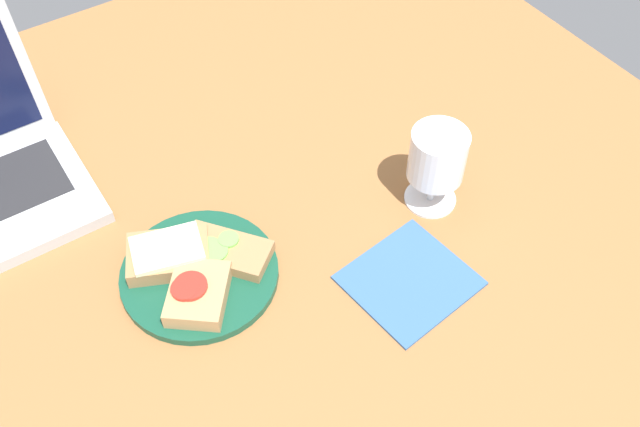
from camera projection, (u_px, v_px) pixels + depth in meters
wooden_table at (286, 262)px, 98.89cm from camera, size 140.00×140.00×3.00cm
plate at (200, 274)px, 95.08cm from camera, size 21.14×21.14×1.24cm
sandwich_with_tomato at (197, 293)px, 90.72cm from camera, size 11.40×11.74×3.08cm
sandwich_with_cucumber at (226, 251)px, 95.53cm from camera, size 11.97×12.91×2.24cm
sandwich_with_cheese at (168, 254)px, 94.60cm from camera, size 12.91×11.30×3.05cm
wine_glass at (437, 159)px, 97.71cm from camera, size 7.97×7.97×12.94cm
napkin at (409, 280)px, 94.92cm from camera, size 17.00×16.05×0.40cm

